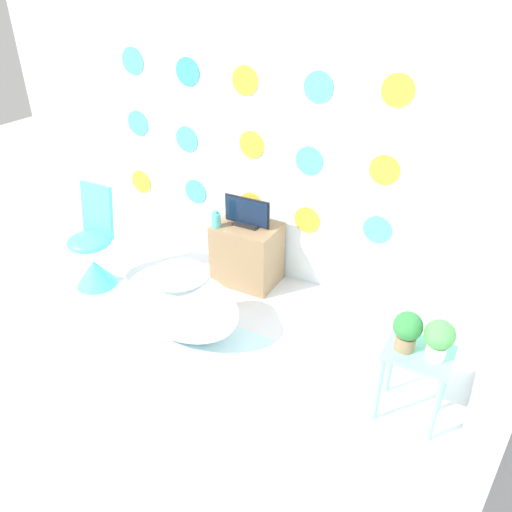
{
  "coord_description": "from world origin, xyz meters",
  "views": [
    {
      "loc": [
        1.94,
        -1.46,
        2.39
      ],
      "look_at": [
        0.63,
        0.93,
        0.79
      ],
      "focal_mm": 35.0,
      "sensor_mm": 36.0,
      "label": 1
    }
  ],
  "objects_px": {
    "tv": "(247,214)",
    "vase": "(216,220)",
    "bathtub": "(181,304)",
    "potted_plant_left": "(407,329)",
    "chair": "(94,256)",
    "potted_plant_right": "(439,338)"
  },
  "relations": [
    {
      "from": "tv",
      "to": "potted_plant_right",
      "type": "relative_size",
      "value": 1.64
    },
    {
      "from": "chair",
      "to": "potted_plant_left",
      "type": "xyz_separation_m",
      "value": [
        2.62,
        -0.19,
        0.36
      ]
    },
    {
      "from": "bathtub",
      "to": "potted_plant_left",
      "type": "distance_m",
      "value": 1.61
    },
    {
      "from": "bathtub",
      "to": "tv",
      "type": "bearing_deg",
      "value": 86.06
    },
    {
      "from": "bathtub",
      "to": "tv",
      "type": "relative_size",
      "value": 2.26
    },
    {
      "from": "bathtub",
      "to": "potted_plant_right",
      "type": "bearing_deg",
      "value": 0.49
    },
    {
      "from": "potted_plant_right",
      "to": "bathtub",
      "type": "bearing_deg",
      "value": -179.51
    },
    {
      "from": "bathtub",
      "to": "tv",
      "type": "height_order",
      "value": "tv"
    },
    {
      "from": "chair",
      "to": "tv",
      "type": "distance_m",
      "value": 1.34
    },
    {
      "from": "tv",
      "to": "potted_plant_left",
      "type": "relative_size",
      "value": 1.66
    },
    {
      "from": "potted_plant_left",
      "to": "tv",
      "type": "bearing_deg",
      "value": 150.51
    },
    {
      "from": "potted_plant_left",
      "to": "potted_plant_right",
      "type": "bearing_deg",
      "value": 1.68
    },
    {
      "from": "chair",
      "to": "potted_plant_left",
      "type": "distance_m",
      "value": 2.65
    },
    {
      "from": "vase",
      "to": "potted_plant_right",
      "type": "relative_size",
      "value": 0.59
    },
    {
      "from": "chair",
      "to": "potted_plant_right",
      "type": "distance_m",
      "value": 2.82
    },
    {
      "from": "tv",
      "to": "vase",
      "type": "height_order",
      "value": "tv"
    },
    {
      "from": "tv",
      "to": "vase",
      "type": "bearing_deg",
      "value": -145.5
    },
    {
      "from": "tv",
      "to": "vase",
      "type": "xyz_separation_m",
      "value": [
        -0.21,
        -0.14,
        -0.04
      ]
    },
    {
      "from": "tv",
      "to": "potted_plant_left",
      "type": "bearing_deg",
      "value": -29.49
    },
    {
      "from": "tv",
      "to": "bathtub",
      "type": "bearing_deg",
      "value": -93.94
    },
    {
      "from": "bathtub",
      "to": "vase",
      "type": "xyz_separation_m",
      "value": [
        -0.15,
        0.72,
        0.33
      ]
    },
    {
      "from": "bathtub",
      "to": "vase",
      "type": "height_order",
      "value": "vase"
    }
  ]
}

